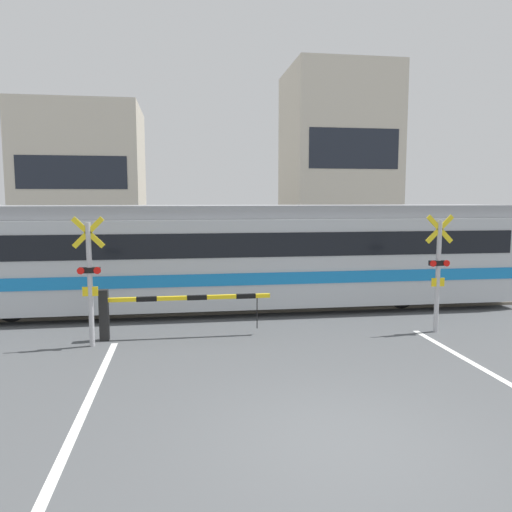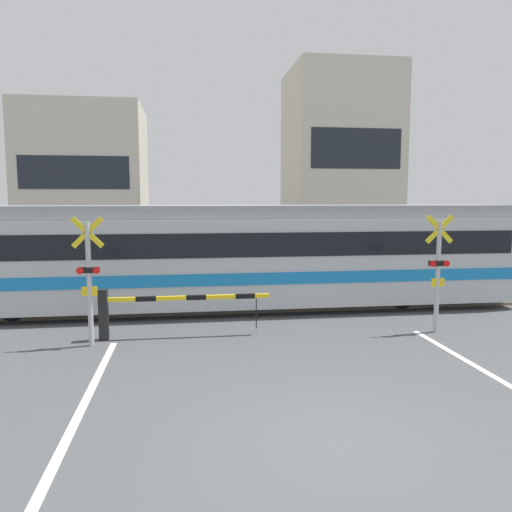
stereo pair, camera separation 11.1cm
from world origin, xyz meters
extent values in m
plane|color=#4C4F51|center=(0.00, 0.00, 0.00)|extent=(160.00, 160.00, 0.00)
cube|color=#6B6051|center=(0.00, 7.55, 0.04)|extent=(50.00, 0.10, 0.08)
cube|color=#6B6051|center=(0.00, 8.99, 0.04)|extent=(50.00, 0.10, 0.08)
cube|color=white|center=(-3.52, 0.56, 0.00)|extent=(0.14, 9.12, 0.01)
cube|color=#B7BCC1|center=(-1.07, 8.27, 1.43)|extent=(17.22, 2.68, 2.40)
cube|color=gray|center=(-1.07, 8.27, 2.80)|extent=(17.04, 2.36, 0.36)
cube|color=#197AC6|center=(-1.07, 8.27, 1.07)|extent=(17.23, 2.74, 0.32)
cube|color=black|center=(-1.07, 8.27, 1.97)|extent=(16.53, 2.72, 0.64)
cylinder|color=black|center=(-6.41, 7.55, 0.38)|extent=(0.76, 0.12, 0.76)
cylinder|color=black|center=(-6.41, 8.99, 0.38)|extent=(0.76, 0.12, 0.76)
cylinder|color=black|center=(4.26, 7.55, 0.38)|extent=(0.76, 0.12, 0.76)
cylinder|color=black|center=(4.26, 8.99, 0.38)|extent=(0.76, 0.12, 0.76)
cube|color=black|center=(-3.77, 5.42, 0.58)|extent=(0.20, 0.20, 1.16)
cube|color=yellow|center=(-1.88, 5.42, 0.92)|extent=(3.77, 0.09, 0.09)
cube|color=black|center=(-2.83, 5.42, 0.92)|extent=(0.45, 0.10, 0.10)
cube|color=black|center=(-1.70, 5.42, 0.92)|extent=(0.45, 0.10, 0.10)
cube|color=black|center=(-0.56, 5.42, 0.92)|extent=(0.45, 0.10, 0.10)
cylinder|color=black|center=(-0.30, 5.42, 0.50)|extent=(0.02, 0.02, 0.73)
cube|color=black|center=(3.77, 10.86, 0.58)|extent=(0.20, 0.20, 1.16)
cube|color=yellow|center=(1.88, 10.86, 0.92)|extent=(3.77, 0.09, 0.09)
cube|color=black|center=(2.83, 10.86, 0.92)|extent=(0.45, 0.10, 0.10)
cube|color=black|center=(1.70, 10.86, 0.92)|extent=(0.45, 0.10, 0.10)
cube|color=black|center=(0.56, 10.86, 0.92)|extent=(0.45, 0.10, 0.10)
cylinder|color=black|center=(0.30, 10.86, 0.50)|extent=(0.02, 0.02, 0.73)
cylinder|color=#B2B2B7|center=(-3.97, 5.00, 1.34)|extent=(0.11, 0.11, 2.68)
cube|color=yellow|center=(-3.97, 5.00, 2.46)|extent=(0.68, 0.04, 0.68)
cube|color=yellow|center=(-3.97, 5.00, 2.46)|extent=(0.68, 0.04, 0.68)
cube|color=black|center=(-3.97, 5.00, 1.66)|extent=(0.44, 0.12, 0.12)
cylinder|color=red|center=(-4.14, 4.92, 1.66)|extent=(0.15, 0.03, 0.15)
cylinder|color=red|center=(-3.80, 4.92, 1.66)|extent=(0.15, 0.03, 0.15)
cube|color=yellow|center=(-3.97, 4.98, 1.20)|extent=(0.32, 0.03, 0.20)
cylinder|color=#B2B2B7|center=(3.97, 5.00, 1.34)|extent=(0.11, 0.11, 2.68)
cube|color=yellow|center=(3.97, 5.00, 2.46)|extent=(0.68, 0.04, 0.68)
cube|color=yellow|center=(3.97, 5.00, 2.46)|extent=(0.68, 0.04, 0.68)
cube|color=black|center=(3.97, 5.00, 1.66)|extent=(0.44, 0.12, 0.12)
cylinder|color=red|center=(3.80, 4.92, 1.66)|extent=(0.15, 0.03, 0.15)
cylinder|color=red|center=(4.14, 4.92, 1.66)|extent=(0.15, 0.03, 0.15)
cube|color=yellow|center=(3.97, 4.98, 1.20)|extent=(0.32, 0.03, 0.20)
cylinder|color=#33384C|center=(-1.05, 14.29, 0.39)|extent=(0.13, 0.13, 0.78)
cylinder|color=#33384C|center=(-0.91, 14.29, 0.39)|extent=(0.13, 0.13, 0.78)
cube|color=maroon|center=(-0.98, 14.29, 1.08)|extent=(0.38, 0.22, 0.61)
sphere|color=#997056|center=(-0.98, 14.29, 1.50)|extent=(0.21, 0.21, 0.21)
cube|color=beige|center=(-7.24, 22.59, 4.03)|extent=(6.24, 5.85, 8.07)
cube|color=#1E232D|center=(-7.24, 19.65, 4.44)|extent=(5.25, 0.03, 1.61)
cube|color=beige|center=(7.03, 22.59, 5.26)|extent=(5.82, 5.85, 10.52)
cube|color=#1E232D|center=(7.03, 19.65, 5.79)|extent=(4.89, 0.03, 2.10)
camera|label=1|loc=(-2.02, -5.91, 3.18)|focal=35.00mm
camera|label=2|loc=(-1.91, -5.93, 3.18)|focal=35.00mm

